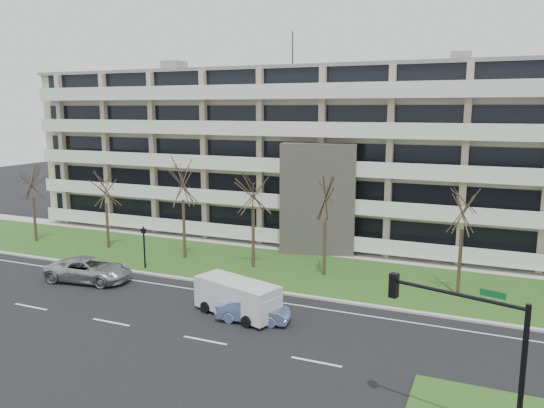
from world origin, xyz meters
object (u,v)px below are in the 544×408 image
at_px(silver_pickup, 89,270).
at_px(blue_sedan, 253,310).
at_px(white_van, 238,295).
at_px(traffic_signal, 473,344).
at_px(pedestrian_signal, 144,242).

bearing_deg(silver_pickup, blue_sedan, -105.88).
height_order(silver_pickup, white_van, white_van).
bearing_deg(traffic_signal, white_van, 165.66).
height_order(blue_sedan, traffic_signal, traffic_signal).
xyz_separation_m(blue_sedan, white_van, (-1.19, 0.49, 0.54)).
bearing_deg(silver_pickup, traffic_signal, -117.14).
height_order(white_van, pedestrian_signal, pedestrian_signal).
height_order(silver_pickup, pedestrian_signal, pedestrian_signal).
distance_m(white_van, pedestrian_signal, 11.73).
distance_m(blue_sedan, pedestrian_signal, 13.06).
relative_size(white_van, traffic_signal, 0.96).
xyz_separation_m(white_van, traffic_signal, (12.78, -7.44, 2.54)).
distance_m(blue_sedan, white_van, 1.40).
bearing_deg(white_van, blue_sedan, -4.96).
height_order(white_van, traffic_signal, traffic_signal).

